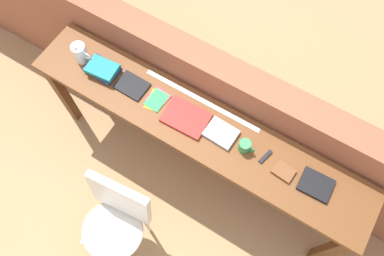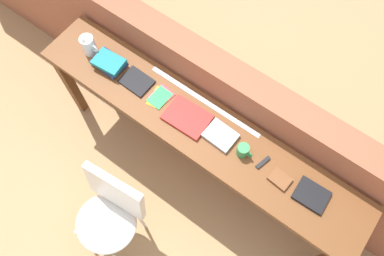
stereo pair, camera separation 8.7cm
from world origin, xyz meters
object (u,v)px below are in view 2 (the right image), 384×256
object	(u,v)px
chair_white_moulded	(110,213)
mug	(243,150)
magazine_cycling	(137,81)
book_repair_rightmost	(311,195)
pitcher_white	(89,45)
leather_journal_brown	(280,179)
pamphlet_pile_colourful	(160,97)
multitool_folded	(263,162)
book_stack_leftmost	(109,63)
book_open_centre	(187,117)

from	to	relation	value
chair_white_moulded	mug	distance (m)	1.03
magazine_cycling	book_repair_rightmost	size ratio (longest dim) A/B	1.07
pitcher_white	leather_journal_brown	world-z (taller)	pitcher_white
magazine_cycling	book_repair_rightmost	bearing A→B (deg)	1.71
chair_white_moulded	mug	size ratio (longest dim) A/B	8.10
pamphlet_pile_colourful	leather_journal_brown	bearing A→B (deg)	-0.91
chair_white_moulded	multitool_folded	xyz separation A→B (m)	(0.68, 0.80, 0.36)
chair_white_moulded	mug	world-z (taller)	mug
pamphlet_pile_colourful	leather_journal_brown	size ratio (longest dim) A/B	1.49
leather_journal_brown	book_repair_rightmost	world-z (taller)	book_repair_rightmost
multitool_folded	book_repair_rightmost	world-z (taller)	book_repair_rightmost
chair_white_moulded	book_stack_leftmost	world-z (taller)	book_stack_leftmost
book_stack_leftmost	magazine_cycling	world-z (taller)	book_stack_leftmost
leather_journal_brown	pitcher_white	bearing A→B (deg)	-175.37
chair_white_moulded	pamphlet_pile_colourful	size ratio (longest dim) A/B	4.61
multitool_folded	book_repair_rightmost	distance (m)	0.35
pitcher_white	book_stack_leftmost	xyz separation A→B (m)	(0.19, -0.01, -0.04)
multitool_folded	book_repair_rightmost	size ratio (longest dim) A/B	0.55
pitcher_white	chair_white_moulded	bearing A→B (deg)	-45.27
book_repair_rightmost	chair_white_moulded	bearing A→B (deg)	-144.36
chair_white_moulded	book_repair_rightmost	distance (m)	1.35
pamphlet_pile_colourful	magazine_cycling	bearing A→B (deg)	-179.72
book_open_centre	pitcher_white	bearing A→B (deg)	177.24
pamphlet_pile_colourful	multitool_folded	distance (m)	0.82
mug	leather_journal_brown	distance (m)	0.29
chair_white_moulded	mug	bearing A→B (deg)	55.60
magazine_cycling	mug	world-z (taller)	mug
leather_journal_brown	book_repair_rightmost	size ratio (longest dim) A/B	0.65
book_stack_leftmost	chair_white_moulded	bearing A→B (deg)	-52.88
book_stack_leftmost	book_open_centre	size ratio (longest dim) A/B	0.80
pamphlet_pile_colourful	chair_white_moulded	bearing A→B (deg)	-79.63
pitcher_white	multitool_folded	size ratio (longest dim) A/B	1.67
magazine_cycling	mug	distance (m)	0.89
magazine_cycling	chair_white_moulded	bearing A→B (deg)	-64.87
pitcher_white	mug	bearing A→B (deg)	-0.21
mug	book_open_centre	bearing A→B (deg)	-178.73
pamphlet_pile_colourful	book_open_centre	world-z (taller)	book_open_centre
book_stack_leftmost	mug	world-z (taller)	mug
magazine_cycling	leather_journal_brown	size ratio (longest dim) A/B	1.64
multitool_folded	leather_journal_brown	world-z (taller)	leather_journal_brown
book_stack_leftmost	book_open_centre	distance (m)	0.69
book_stack_leftmost	book_repair_rightmost	bearing A→B (deg)	0.79
pitcher_white	pamphlet_pile_colourful	xyz separation A→B (m)	(0.64, 0.00, -0.07)
magazine_cycling	book_open_centre	distance (m)	0.45
book_stack_leftmost	multitool_folded	distance (m)	1.27
pitcher_white	book_repair_rightmost	size ratio (longest dim) A/B	0.92
mug	chair_white_moulded	bearing A→B (deg)	-124.40
pamphlet_pile_colourful	book_repair_rightmost	size ratio (longest dim) A/B	0.97
book_open_centre	magazine_cycling	bearing A→B (deg)	176.41
book_open_centre	multitool_folded	size ratio (longest dim) A/B	2.69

